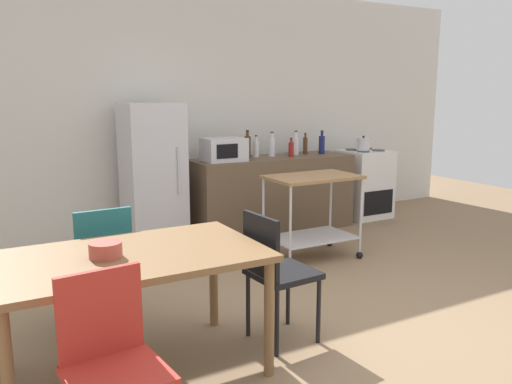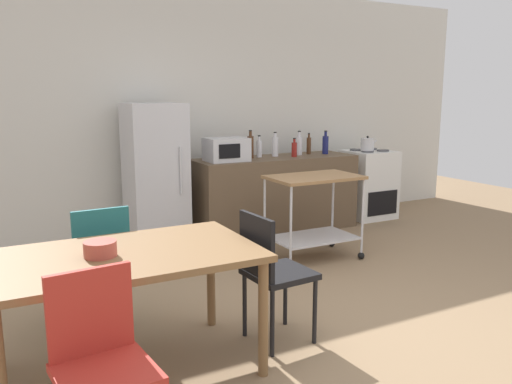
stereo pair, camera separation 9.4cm
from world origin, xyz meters
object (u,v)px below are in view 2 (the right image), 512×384
at_px(chair_teal, 99,258).
at_px(bottle_wine, 299,145).
at_px(kitchen_cart, 314,203).
at_px(bottle_sesame_oil, 325,144).
at_px(dining_table, 126,266).
at_px(chair_red, 101,358).
at_px(chair_black, 271,268).
at_px(microwave, 226,150).
at_px(bottle_soy_sauce, 294,149).
at_px(refrigerator, 155,175).
at_px(bottle_sparkling_water, 259,148).
at_px(bottle_hot_sauce, 250,146).
at_px(bottle_soda, 309,145).
at_px(stove_oven, 368,184).
at_px(kettle, 367,144).
at_px(bottle_vinegar, 275,146).
at_px(fruit_bowl, 100,249).

relative_size(chair_teal, bottle_wine, 2.99).
height_order(kitchen_cart, bottle_sesame_oil, bottle_sesame_oil).
bearing_deg(dining_table, chair_red, -112.30).
relative_size(dining_table, chair_black, 1.69).
distance_m(microwave, bottle_soy_sauce, 0.89).
bearing_deg(microwave, refrigerator, 168.59).
height_order(chair_red, bottle_soy_sauce, bottle_soy_sauce).
relative_size(bottle_soy_sauce, bottle_sesame_oil, 0.77).
bearing_deg(microwave, bottle_sparkling_water, 16.14).
distance_m(bottle_hot_sauce, bottle_soy_sauce, 0.54).
bearing_deg(bottle_soda, microwave, -173.14).
distance_m(chair_black, stove_oven, 3.87).
distance_m(kitchen_cart, kettle, 1.93).
bearing_deg(dining_table, bottle_sparkling_water, 48.70).
relative_size(bottle_vinegar, kettle, 1.23).
xyz_separation_m(dining_table, bottle_sesame_oil, (3.14, 2.46, 0.35)).
distance_m(bottle_hot_sauce, bottle_vinegar, 0.34).
distance_m(bottle_soy_sauce, bottle_soda, 0.35).
distance_m(bottle_wine, fruit_bowl, 3.87).
height_order(dining_table, microwave, microwave).
bearing_deg(chair_red, kettle, 31.53).
xyz_separation_m(refrigerator, bottle_soda, (1.98, -0.01, 0.24)).
height_order(stove_oven, fruit_bowl, stove_oven).
xyz_separation_m(refrigerator, bottle_vinegar, (1.48, -0.03, 0.25)).
bearing_deg(bottle_hot_sauce, bottle_soda, 2.31).
bearing_deg(dining_table, kettle, 32.46).
xyz_separation_m(bottle_hot_sauce, bottle_soda, (0.84, 0.03, -0.03)).
xyz_separation_m(refrigerator, bottle_sesame_oil, (2.17, -0.10, 0.25)).
distance_m(bottle_hot_sauce, fruit_bowl, 3.38).
distance_m(chair_teal, kitchen_cart, 2.30).
xyz_separation_m(chair_black, bottle_soy_sauce, (1.69, 2.44, 0.47)).
xyz_separation_m(refrigerator, kettle, (2.78, -0.18, 0.23)).
xyz_separation_m(chair_red, bottle_sparkling_water, (2.53, 3.27, 0.49)).
xyz_separation_m(bottle_soda, kettle, (0.80, -0.17, -0.01)).
relative_size(dining_table, microwave, 3.26).
xyz_separation_m(bottle_vinegar, fruit_bowl, (-2.59, -2.54, -0.23)).
bearing_deg(bottle_soy_sauce, bottle_sparkling_water, 157.99).
bearing_deg(bottle_soy_sauce, bottle_soda, 26.99).
bearing_deg(fruit_bowl, microwave, 51.98).
xyz_separation_m(chair_teal, bottle_sparkling_water, (2.26, 1.84, 0.49)).
height_order(chair_teal, microwave, microwave).
height_order(fruit_bowl, kettle, kettle).
xyz_separation_m(chair_black, bottle_soda, (2.01, 2.60, 0.49)).
bearing_deg(bottle_hot_sauce, bottle_soy_sauce, -13.49).
bearing_deg(bottle_vinegar, bottle_soy_sauce, -38.30).
distance_m(stove_oven, fruit_bowl, 4.72).
bearing_deg(bottle_sesame_oil, stove_oven, 1.52).
bearing_deg(kettle, dining_table, -147.54).
bearing_deg(bottle_sparkling_water, bottle_soda, 0.12).
height_order(chair_teal, chair_red, same).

